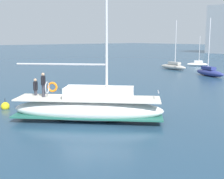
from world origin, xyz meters
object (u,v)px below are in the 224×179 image
Objects in this scene: main_sailboat at (89,106)px; moored_cutter_right at (173,66)px; mooring_buoy at (5,106)px; moored_catamaran at (197,64)px; moored_sloop_far at (209,72)px.

main_sailboat is 1.79× the size of moored_cutter_right.
main_sailboat is 7.35m from mooring_buoy.
mooring_buoy is (11.41, -40.96, -0.25)m from moored_catamaran.
moored_sloop_far is 8.62× the size of mooring_buoy.
moored_catamaran reaches higher than mooring_buoy.
moored_cutter_right reaches higher than mooring_buoy.
moored_cutter_right reaches higher than moored_sloop_far.
moored_catamaran is at bearing 115.46° from main_sailboat.
main_sailboat is at bearing -60.15° from moored_cutter_right.
moored_sloop_far is at bearing -49.50° from moored_catamaran.
main_sailboat is 27.54m from moored_sloop_far.
moored_cutter_right is 8.74× the size of mooring_buoy.
moored_sloop_far is 0.99× the size of moored_cutter_right.
moored_sloop_far reaches higher than moored_catamaran.
mooring_buoy is (-6.73, -2.85, -0.73)m from main_sailboat.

